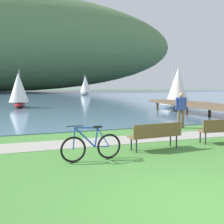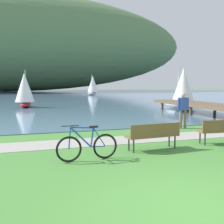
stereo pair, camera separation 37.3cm
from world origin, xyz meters
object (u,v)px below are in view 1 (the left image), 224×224
Objects in this scene: person_at_shoreline at (181,108)px; sailboat_mid_bay at (85,85)px; park_bench_near_camera at (156,134)px; bicycle_leaning_near_bench at (91,146)px; sailboat_toward_hillside at (177,87)px; sailboat_nearest_to_shore at (19,90)px; park_bench_further_along at (223,129)px.

sailboat_mid_bay is (5.28, 38.59, 0.85)m from person_at_shoreline.
person_at_shoreline is at bearing 47.24° from park_bench_near_camera.
sailboat_toward_hillside reaches higher than bicycle_leaning_near_bench.
sailboat_nearest_to_shore is 13.70m from sailboat_toward_hillside.
park_bench_near_camera is at bearing 13.31° from bicycle_leaning_near_bench.
sailboat_toward_hillside is (6.34, 12.83, 1.28)m from park_bench_further_along.
sailboat_nearest_to_shore is at bearing 94.19° from bicycle_leaning_near_bench.
bicycle_leaning_near_bench is 1.04× the size of person_at_shoreline.
park_bench_further_along is at bearing -70.03° from sailboat_nearest_to_shore.
sailboat_toward_hillside is at bearing 54.78° from park_bench_near_camera.
park_bench_near_camera is at bearing -178.01° from park_bench_further_along.
park_bench_near_camera is 2.79m from park_bench_further_along.
sailboat_nearest_to_shore is 27.25m from sailboat_mid_bay.
person_at_shoreline reaches higher than park_bench_further_along.
sailboat_toward_hillside is at bearing -88.96° from sailboat_mid_bay.
park_bench_near_camera is 43.06m from sailboat_mid_bay.
sailboat_nearest_to_shore reaches higher than bicycle_leaning_near_bench.
park_bench_further_along is at bearing -97.86° from sailboat_mid_bay.
sailboat_toward_hillside is at bearing 58.11° from person_at_shoreline.
sailboat_mid_bay reaches higher than sailboat_nearest_to_shore.
person_at_shoreline is at bearing -63.91° from sailboat_nearest_to_shore.
sailboat_nearest_to_shore reaches higher than park_bench_further_along.
sailboat_mid_bay is at bearing 82.14° from park_bench_further_along.
sailboat_mid_bay is at bearing 75.68° from bicycle_leaning_near_bench.
sailboat_mid_bay is (10.91, 42.72, 1.43)m from bicycle_leaning_near_bench.
park_bench_further_along is 0.48× the size of sailboat_mid_bay.
bicycle_leaning_near_bench is at bearing -104.32° from sailboat_mid_bay.
sailboat_toward_hillside is (11.44, 13.47, 1.40)m from bicycle_leaning_near_bench.
park_bench_near_camera is 1.00× the size of park_bench_further_along.
sailboat_toward_hillside reaches higher than park_bench_further_along.
person_at_shoreline is (0.53, 3.49, 0.46)m from park_bench_further_along.
park_bench_near_camera is 15.88m from sailboat_toward_hillside.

